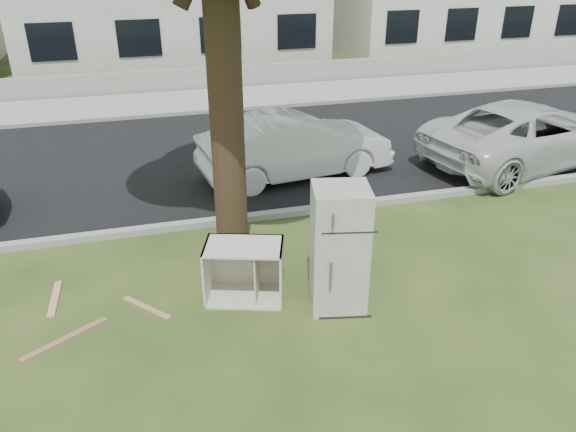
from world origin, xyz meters
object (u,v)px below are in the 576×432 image
object	(u,v)px
fridge	(339,249)
cabinet	(244,271)
car_center	(295,146)
car_right	(527,134)

from	to	relation	value
fridge	cabinet	size ratio (longest dim) A/B	1.65
fridge	car_center	xyz separation A→B (m)	(0.75, 4.74, -0.22)
fridge	car_right	world-z (taller)	fridge
cabinet	car_right	xyz separation A→B (m)	(7.20, 3.55, 0.27)
car_center	car_right	world-z (taller)	car_right
car_center	car_right	bearing A→B (deg)	-105.07
cabinet	car_center	bearing A→B (deg)	82.87
cabinet	car_right	distance (m)	8.03
cabinet	car_right	world-z (taller)	car_right
fridge	car_center	size ratio (longest dim) A/B	0.44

